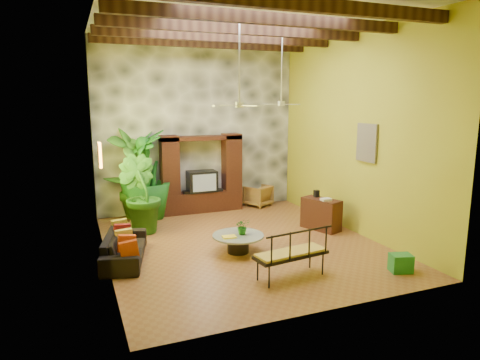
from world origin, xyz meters
name	(u,v)px	position (x,y,z in m)	size (l,w,h in m)	color
ground	(241,243)	(0.00, 0.00, 0.00)	(7.00, 7.00, 0.00)	brown
ceiling	(241,18)	(0.00, 0.00, 5.00)	(6.00, 7.00, 0.02)	silver
back_wall	(197,127)	(0.00, 3.50, 2.50)	(6.00, 0.02, 5.00)	#A49C25
left_wall	(100,141)	(-3.00, 0.00, 2.50)	(0.02, 7.00, 5.00)	#A49C25
right_wall	(353,132)	(3.00, 0.00, 2.50)	(0.02, 7.00, 5.00)	#A49C25
stone_accent_wall	(198,127)	(0.00, 3.44, 2.50)	(5.98, 0.10, 4.98)	#3E4147
ceiling_beams	(241,29)	(0.00, 0.00, 4.78)	(5.95, 5.36, 0.22)	#321D10
entertainment_center	(202,180)	(0.00, 3.14, 0.97)	(2.40, 0.55, 2.30)	black
ceiling_fan_front	(239,95)	(-0.20, -0.40, 3.40)	(1.28, 1.28, 1.86)	silver
ceiling_fan_back	(281,96)	(1.60, 1.20, 3.40)	(1.28, 1.28, 1.86)	silver
wall_art_mask	(100,155)	(-2.96, 1.00, 2.10)	(0.06, 0.32, 0.55)	gold
wall_art_painting	(367,143)	(2.96, -0.60, 2.30)	(0.06, 0.70, 0.90)	#235282
sofa	(125,247)	(-2.65, -0.09, 0.28)	(1.94, 0.76, 0.57)	black
wicker_armchair	(258,195)	(1.84, 3.14, 0.33)	(0.70, 0.72, 0.66)	brown
tall_plant_a	(132,172)	(-2.01, 3.15, 1.31)	(1.38, 0.93, 2.62)	#2C641A
tall_plant_b	(140,194)	(-2.03, 1.74, 0.98)	(1.08, 0.87, 1.96)	#1F5616
tall_plant_c	(146,174)	(-1.65, 3.04, 1.25)	(1.40, 1.40, 2.49)	#185B19
coffee_table	(238,241)	(-0.28, -0.52, 0.26)	(1.13, 1.13, 0.40)	black
centerpiece_plant	(243,226)	(-0.17, -0.51, 0.58)	(0.32, 0.27, 0.35)	#175716
yellow_tray	(229,237)	(-0.53, -0.63, 0.42)	(0.29, 0.20, 0.03)	gold
iron_bench	(293,251)	(0.15, -2.22, 0.54)	(1.49, 0.71, 0.57)	black
side_console	(321,214)	(2.33, 0.27, 0.40)	(0.45, 1.00, 0.80)	#351D11
green_bin	(401,263)	(2.27, -2.70, 0.18)	(0.40, 0.30, 0.35)	#217D41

